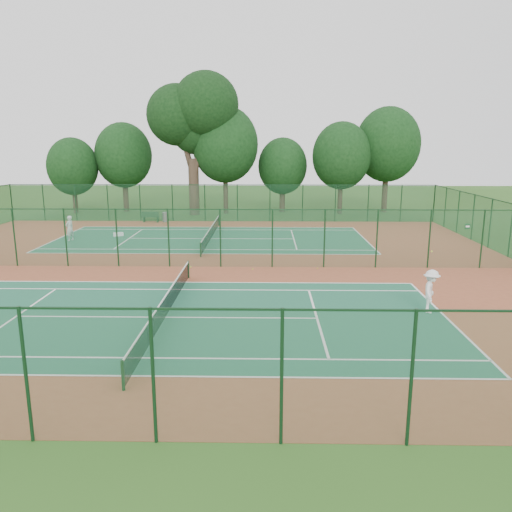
{
  "coord_description": "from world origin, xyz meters",
  "views": [
    {
      "loc": [
        4.22,
        -28.95,
        7.19
      ],
      "look_at": [
        3.73,
        -4.11,
        1.6
      ],
      "focal_mm": 35.0,
      "sensor_mm": 36.0,
      "label": 1
    }
  ],
  "objects_px": {
    "player_far": "(70,228)",
    "trash_bin": "(165,217)",
    "bench": "(150,217)",
    "big_tree": "(193,114)",
    "kit_bag": "(118,234)",
    "player_near": "(431,291)"
  },
  "relations": [
    {
      "from": "player_far",
      "to": "trash_bin",
      "type": "bearing_deg",
      "value": 174.61
    },
    {
      "from": "bench",
      "to": "big_tree",
      "type": "height_order",
      "value": "big_tree"
    },
    {
      "from": "kit_bag",
      "to": "big_tree",
      "type": "xyz_separation_m",
      "value": [
        4.45,
        12.73,
        9.94
      ]
    },
    {
      "from": "trash_bin",
      "to": "bench",
      "type": "distance_m",
      "value": 1.36
    },
    {
      "from": "player_far",
      "to": "trash_bin",
      "type": "height_order",
      "value": "player_far"
    },
    {
      "from": "kit_bag",
      "to": "big_tree",
      "type": "relative_size",
      "value": 0.05
    },
    {
      "from": "player_far",
      "to": "bench",
      "type": "height_order",
      "value": "player_far"
    },
    {
      "from": "player_far",
      "to": "player_near",
      "type": "bearing_deg",
      "value": 78.07
    },
    {
      "from": "trash_bin",
      "to": "kit_bag",
      "type": "xyz_separation_m",
      "value": [
        -2.29,
        -7.45,
        -0.32
      ]
    },
    {
      "from": "player_near",
      "to": "trash_bin",
      "type": "height_order",
      "value": "player_near"
    },
    {
      "from": "player_near",
      "to": "kit_bag",
      "type": "distance_m",
      "value": 26.19
    },
    {
      "from": "player_near",
      "to": "kit_bag",
      "type": "relative_size",
      "value": 2.46
    },
    {
      "from": "player_near",
      "to": "big_tree",
      "type": "distance_m",
      "value": 35.25
    },
    {
      "from": "player_far",
      "to": "kit_bag",
      "type": "bearing_deg",
      "value": 146.79
    },
    {
      "from": "player_far",
      "to": "bench",
      "type": "relative_size",
      "value": 1.14
    },
    {
      "from": "player_near",
      "to": "bench",
      "type": "bearing_deg",
      "value": 56.72
    },
    {
      "from": "player_near",
      "to": "bench",
      "type": "xyz_separation_m",
      "value": [
        -17.98,
        25.35,
        -0.44
      ]
    },
    {
      "from": "kit_bag",
      "to": "big_tree",
      "type": "distance_m",
      "value": 16.75
    },
    {
      "from": "trash_bin",
      "to": "bench",
      "type": "xyz_separation_m",
      "value": [
        -1.34,
        -0.2,
        0.06
      ]
    },
    {
      "from": "player_near",
      "to": "trash_bin",
      "type": "relative_size",
      "value": 2.07
    },
    {
      "from": "trash_bin",
      "to": "kit_bag",
      "type": "bearing_deg",
      "value": -107.05
    },
    {
      "from": "player_near",
      "to": "player_far",
      "type": "height_order",
      "value": "same"
    }
  ]
}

